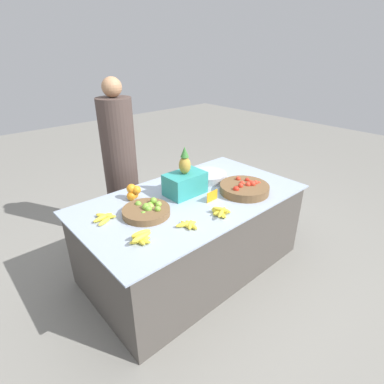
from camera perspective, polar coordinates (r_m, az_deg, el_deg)
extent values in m
plane|color=gray|center=(2.75, 0.00, -13.62)|extent=(12.00, 12.00, 0.00)
cube|color=#4C4742|center=(2.55, 0.00, -7.92)|extent=(1.74, 0.97, 0.66)
cube|color=#99A8BC|center=(2.38, 0.00, -1.21)|extent=(1.81, 1.01, 0.01)
cylinder|color=brown|center=(2.16, -8.70, -3.70)|extent=(0.34, 0.34, 0.05)
sphere|color=#6BA333|center=(2.13, -8.32, -3.28)|extent=(0.05, 0.05, 0.05)
sphere|color=#6BA333|center=(2.13, -8.34, -3.23)|extent=(0.05, 0.05, 0.05)
sphere|color=#6BA333|center=(2.14, -8.29, -3.19)|extent=(0.04, 0.04, 0.04)
sphere|color=#89BC42|center=(2.18, -6.44, -2.29)|extent=(0.04, 0.04, 0.04)
sphere|color=#7AB238|center=(2.14, -8.78, -2.93)|extent=(0.05, 0.05, 0.05)
sphere|color=#7AB238|center=(2.21, -7.35, -1.63)|extent=(0.05, 0.05, 0.05)
sphere|color=#7AB238|center=(2.14, -8.74, -2.78)|extent=(0.05, 0.05, 0.05)
sphere|color=#89BC42|center=(2.20, -8.02, -2.50)|extent=(0.05, 0.05, 0.05)
sphere|color=#7AB238|center=(2.16, -7.91, -3.52)|extent=(0.05, 0.05, 0.05)
sphere|color=#7AB238|center=(2.11, -6.55, -3.22)|extent=(0.04, 0.04, 0.04)
sphere|color=#6BA333|center=(2.22, -10.19, -2.31)|extent=(0.05, 0.05, 0.05)
sphere|color=#89BC42|center=(2.18, -7.92, -2.85)|extent=(0.05, 0.05, 0.05)
sphere|color=#89BC42|center=(2.15, -8.90, -2.85)|extent=(0.05, 0.05, 0.05)
sphere|color=#6BA333|center=(2.16, -8.74, -3.20)|extent=(0.04, 0.04, 0.04)
sphere|color=#6BA333|center=(2.11, -9.24, -4.25)|extent=(0.05, 0.05, 0.05)
cylinder|color=brown|center=(2.49, 9.92, 0.65)|extent=(0.40, 0.40, 0.07)
sphere|color=red|center=(2.56, 11.07, 1.74)|extent=(0.04, 0.04, 0.04)
sphere|color=red|center=(2.55, 12.56, 1.46)|extent=(0.05, 0.05, 0.05)
sphere|color=red|center=(2.46, 10.74, 0.02)|extent=(0.04, 0.04, 0.04)
sphere|color=red|center=(2.48, 11.47, 1.53)|extent=(0.05, 0.05, 0.05)
sphere|color=red|center=(2.50, 11.26, 0.92)|extent=(0.04, 0.04, 0.04)
sphere|color=red|center=(2.50, 9.53, 1.67)|extent=(0.04, 0.04, 0.04)
sphere|color=red|center=(2.47, 10.60, 1.40)|extent=(0.04, 0.04, 0.04)
sphere|color=red|center=(2.51, 9.89, 0.75)|extent=(0.04, 0.04, 0.04)
sphere|color=red|center=(2.38, 8.39, 0.54)|extent=(0.05, 0.05, 0.05)
sphere|color=red|center=(2.51, 13.05, 0.85)|extent=(0.04, 0.04, 0.04)
sphere|color=red|center=(2.52, 12.03, 1.75)|extent=(0.04, 0.04, 0.04)
sphere|color=red|center=(2.56, 10.46, 2.29)|extent=(0.04, 0.04, 0.04)
sphere|color=red|center=(2.48, 11.15, 0.26)|extent=(0.05, 0.05, 0.05)
sphere|color=red|center=(2.57, 8.78, 2.45)|extent=(0.04, 0.04, 0.04)
sphere|color=red|center=(2.50, 7.81, 1.04)|extent=(0.05, 0.05, 0.05)
sphere|color=red|center=(2.43, 9.25, 1.22)|extent=(0.04, 0.04, 0.04)
sphere|color=orange|center=(2.39, -11.19, -0.43)|extent=(0.08, 0.08, 0.08)
sphere|color=orange|center=(2.40, -10.92, -0.45)|extent=(0.06, 0.06, 0.06)
sphere|color=orange|center=(2.37, -11.48, -0.75)|extent=(0.07, 0.07, 0.07)
sphere|color=orange|center=(2.37, -11.48, 0.63)|extent=(0.07, 0.07, 0.07)
sphere|color=orange|center=(2.35, -10.51, 0.39)|extent=(0.07, 0.07, 0.07)
cylinder|color=#B7B7BF|center=(2.70, 3.26, 3.03)|extent=(0.32, 0.32, 0.06)
cube|color=orange|center=(2.32, 3.86, -0.77)|extent=(0.12, 0.01, 0.08)
cube|color=teal|center=(2.41, -1.35, 1.61)|extent=(0.32, 0.21, 0.18)
ellipsoid|color=#B28E38|center=(2.35, -1.39, 5.10)|extent=(0.09, 0.09, 0.14)
cone|color=#387A33|center=(2.31, -1.42, 7.66)|extent=(0.07, 0.07, 0.08)
ellipsoid|color=yellow|center=(2.00, -0.14, -6.28)|extent=(0.04, 0.13, 0.03)
ellipsoid|color=yellow|center=(2.01, -1.14, -6.13)|extent=(0.15, 0.08, 0.03)
ellipsoid|color=yellow|center=(2.00, -0.33, -6.25)|extent=(0.10, 0.10, 0.03)
ellipsoid|color=yellow|center=(2.00, -1.17, -6.27)|extent=(0.04, 0.12, 0.03)
ellipsoid|color=yellow|center=(1.88, -9.66, -9.03)|extent=(0.08, 0.13, 0.03)
ellipsoid|color=yellow|center=(1.88, -10.01, -9.04)|extent=(0.03, 0.12, 0.03)
ellipsoid|color=yellow|center=(1.88, -9.88, -9.05)|extent=(0.14, 0.06, 0.03)
ellipsoid|color=yellow|center=(1.89, -9.69, -7.74)|extent=(0.13, 0.05, 0.03)
ellipsoid|color=yellow|center=(1.85, -9.61, -8.43)|extent=(0.14, 0.05, 0.04)
ellipsoid|color=yellow|center=(2.19, -16.48, -4.36)|extent=(0.09, 0.12, 0.03)
ellipsoid|color=yellow|center=(2.12, -16.34, -5.40)|extent=(0.12, 0.07, 0.03)
ellipsoid|color=yellow|center=(2.18, -15.99, -4.44)|extent=(0.12, 0.12, 0.03)
ellipsoid|color=yellow|center=(2.17, -16.63, -4.68)|extent=(0.15, 0.06, 0.03)
ellipsoid|color=yellow|center=(2.13, 5.42, -4.06)|extent=(0.11, 0.09, 0.04)
ellipsoid|color=yellow|center=(2.17, 5.69, -3.63)|extent=(0.09, 0.13, 0.03)
ellipsoid|color=yellow|center=(2.14, 5.56, -4.10)|extent=(0.07, 0.13, 0.03)
ellipsoid|color=yellow|center=(2.15, 5.25, -3.91)|extent=(0.09, 0.15, 0.03)
ellipsoid|color=yellow|center=(2.15, 4.73, -3.83)|extent=(0.04, 0.12, 0.03)
ellipsoid|color=yellow|center=(2.13, 5.59, -3.35)|extent=(0.08, 0.13, 0.03)
ellipsoid|color=yellow|center=(2.11, 5.70, -3.82)|extent=(0.15, 0.09, 0.03)
cylinder|color=#473833|center=(2.93, -13.34, 3.78)|extent=(0.31, 0.31, 1.36)
sphere|color=#A87A56|center=(2.74, -15.05, 18.75)|extent=(0.17, 0.17, 0.17)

